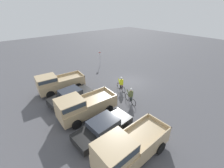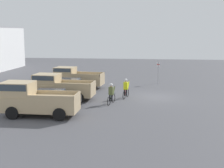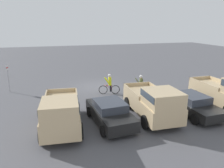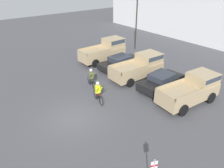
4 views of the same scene
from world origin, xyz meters
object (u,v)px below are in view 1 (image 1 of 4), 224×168
(fire_lane_sign, at_px, (100,57))
(cyclist_1, at_px, (131,96))
(pickup_truck_1, at_px, (83,106))
(cyclist_0, at_px, (121,84))
(sedan_0, at_px, (103,127))
(pickup_truck_0, at_px, (128,148))
(pickup_truck_2, at_px, (58,83))
(sedan_1, at_px, (71,96))

(fire_lane_sign, bearing_deg, cyclist_1, 159.79)
(pickup_truck_1, height_order, cyclist_0, pickup_truck_1)
(pickup_truck_1, distance_m, cyclist_0, 5.82)
(sedan_0, relative_size, cyclist_1, 2.59)
(pickup_truck_0, relative_size, cyclist_1, 2.83)
(cyclist_0, bearing_deg, pickup_truck_2, 52.10)
(pickup_truck_1, bearing_deg, cyclist_0, -77.88)
(sedan_1, bearing_deg, fire_lane_sign, -51.66)
(sedan_0, height_order, pickup_truck_1, pickup_truck_1)
(pickup_truck_0, height_order, pickup_truck_2, pickup_truck_0)
(pickup_truck_0, distance_m, cyclist_1, 6.54)
(sedan_1, xyz_separation_m, cyclist_1, (-4.00, -4.52, 0.16))
(pickup_truck_1, height_order, pickup_truck_2, pickup_truck_1)
(cyclist_0, relative_size, fire_lane_sign, 0.71)
(pickup_truck_1, xyz_separation_m, cyclist_1, (-1.21, -4.70, -0.27))
(cyclist_0, bearing_deg, pickup_truck_1, 102.12)
(sedan_1, xyz_separation_m, pickup_truck_2, (2.84, 0.15, 0.43))
(sedan_0, xyz_separation_m, fire_lane_sign, (12.29, -8.53, 0.82))
(pickup_truck_2, xyz_separation_m, fire_lane_sign, (3.85, -8.60, 0.37))
(pickup_truck_0, bearing_deg, cyclist_0, -40.32)
(pickup_truck_2, bearing_deg, cyclist_1, -145.66)
(sedan_1, xyz_separation_m, cyclist_0, (-1.56, -5.50, 0.17))
(cyclist_0, xyz_separation_m, cyclist_1, (-2.44, 0.98, -0.02))
(pickup_truck_2, relative_size, cyclist_1, 2.79)
(pickup_truck_1, distance_m, sedan_1, 2.82)
(cyclist_0, bearing_deg, cyclist_1, 158.05)
(fire_lane_sign, bearing_deg, pickup_truck_0, 149.87)
(pickup_truck_1, relative_size, fire_lane_sign, 2.10)
(sedan_0, distance_m, cyclist_0, 6.89)
(sedan_0, height_order, cyclist_0, cyclist_0)
(pickup_truck_0, bearing_deg, pickup_truck_2, -0.79)
(pickup_truck_0, bearing_deg, sedan_1, -2.06)
(cyclist_0, bearing_deg, sedan_1, 74.17)
(sedan_0, bearing_deg, pickup_truck_0, 175.33)
(cyclist_1, bearing_deg, sedan_1, 48.53)
(pickup_truck_2, distance_m, fire_lane_sign, 9.43)
(sedan_1, bearing_deg, sedan_0, 179.25)
(sedan_0, relative_size, pickup_truck_1, 0.92)
(sedan_1, height_order, cyclist_1, cyclist_1)
(sedan_0, distance_m, cyclist_1, 4.87)
(pickup_truck_0, distance_m, fire_lane_sign, 17.45)
(pickup_truck_0, xyz_separation_m, fire_lane_sign, (15.09, -8.76, 0.27))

